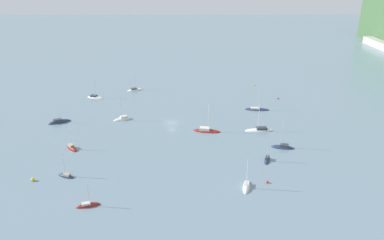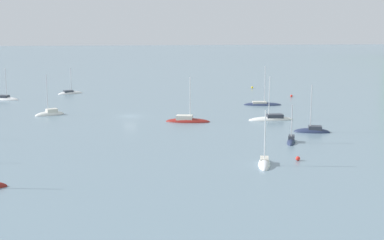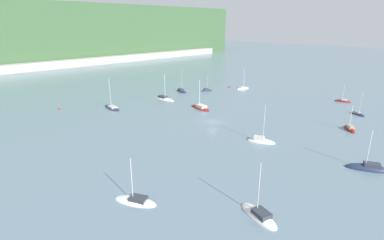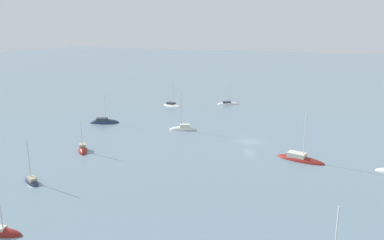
{
  "view_description": "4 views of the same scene",
  "coord_description": "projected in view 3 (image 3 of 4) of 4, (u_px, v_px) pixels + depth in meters",
  "views": [
    {
      "loc": [
        112.22,
        5.4,
        46.87
      ],
      "look_at": [
        0.79,
        6.7,
        1.23
      ],
      "focal_mm": 35.0,
      "sensor_mm": 36.0,
      "label": 1
    },
    {
      "loc": [
        106.89,
        2.6,
        19.27
      ],
      "look_at": [
        10.77,
        11.64,
        1.03
      ],
      "focal_mm": 50.0,
      "sensor_mm": 36.0,
      "label": 2
    },
    {
      "loc": [
        -55.11,
        -48.18,
        24.22
      ],
      "look_at": [
        -6.23,
        1.23,
        1.7
      ],
      "focal_mm": 28.0,
      "sensor_mm": 36.0,
      "label": 3
    },
    {
      "loc": [
        71.3,
        19.14,
        22.49
      ],
      "look_at": [
        -2.54,
        -13.9,
        2.56
      ],
      "focal_mm": 35.0,
      "sensor_mm": 36.0,
      "label": 4
    }
  ],
  "objects": [
    {
      "name": "sailboat_0",
      "position": [
        358.0,
        114.0,
        83.0
      ],
      "size": [
        3.24,
        4.71,
        7.06
      ],
      "rotation": [
        0.0,
        0.0,
        4.26
      ],
      "color": "#232D4C",
      "rests_on": "ground_plane"
    },
    {
      "name": "sailboat_11",
      "position": [
        112.0,
        108.0,
        89.33
      ],
      "size": [
        3.61,
        8.92,
        9.52
      ],
      "rotation": [
        0.0,
        0.0,
        1.46
      ],
      "color": "#232D4C",
      "rests_on": "ground_plane"
    },
    {
      "name": "sailboat_8",
      "position": [
        207.0,
        91.0,
        111.94
      ],
      "size": [
        4.81,
        2.72,
        6.76
      ],
      "rotation": [
        0.0,
        0.0,
        5.96
      ],
      "color": "#232D4C",
      "rests_on": "ground_plane"
    },
    {
      "name": "sailboat_5",
      "position": [
        368.0,
        169.0,
        51.94
      ],
      "size": [
        5.05,
        7.32,
        8.25
      ],
      "rotation": [
        0.0,
        0.0,
        2.03
      ],
      "color": "#232D4C",
      "rests_on": "ground_plane"
    },
    {
      "name": "sailboat_2",
      "position": [
        182.0,
        91.0,
        110.89
      ],
      "size": [
        3.54,
        6.56,
        9.0
      ],
      "rotation": [
        0.0,
        0.0,
        4.48
      ],
      "color": "#232D4C",
      "rests_on": "ground_plane"
    },
    {
      "name": "sailboat_6",
      "position": [
        343.0,
        102.0,
        96.76
      ],
      "size": [
        2.66,
        5.24,
        6.21
      ],
      "rotation": [
        0.0,
        0.0,
        1.83
      ],
      "color": "maroon",
      "rests_on": "ground_plane"
    },
    {
      "name": "mooring_buoy_2",
      "position": [
        59.0,
        108.0,
        88.32
      ],
      "size": [
        0.59,
        0.59,
        0.59
      ],
      "color": "red",
      "rests_on": "ground_plane"
    },
    {
      "name": "sailboat_1",
      "position": [
        349.0,
        130.0,
        71.16
      ],
      "size": [
        4.87,
        4.56,
        6.93
      ],
      "rotation": [
        0.0,
        0.0,
        0.72
      ],
      "color": "maroon",
      "rests_on": "ground_plane"
    },
    {
      "name": "sailboat_9",
      "position": [
        200.0,
        108.0,
        89.11
      ],
      "size": [
        4.29,
        8.88,
        9.25
      ],
      "rotation": [
        0.0,
        0.0,
        1.38
      ],
      "color": "maroon",
      "rests_on": "ground_plane"
    },
    {
      "name": "sailboat_12",
      "position": [
        259.0,
        216.0,
        39.31
      ],
      "size": [
        4.21,
        7.04,
        8.34
      ],
      "rotation": [
        0.0,
        0.0,
        1.28
      ],
      "color": "white",
      "rests_on": "ground_plane"
    },
    {
      "name": "mooring_buoy_0",
      "position": [
        229.0,
        87.0,
        117.73
      ],
      "size": [
        0.63,
        0.63,
        0.63
      ],
      "color": "red",
      "rests_on": "ground_plane"
    },
    {
      "name": "sailboat_3",
      "position": [
        261.0,
        141.0,
        63.96
      ],
      "size": [
        4.46,
        6.29,
        9.07
      ],
      "rotation": [
        0.0,
        0.0,
        5.16
      ],
      "color": "white",
      "rests_on": "ground_plane"
    },
    {
      "name": "sailboat_7",
      "position": [
        164.0,
        99.0,
        99.96
      ],
      "size": [
        3.05,
        9.01,
        9.18
      ],
      "rotation": [
        0.0,
        0.0,
        4.77
      ],
      "color": "white",
      "rests_on": "ground_plane"
    },
    {
      "name": "shore_town_strip",
      "position": [
        38.0,
        66.0,
        161.22
      ],
      "size": [
        275.96,
        6.0,
        4.27
      ],
      "color": "#B7B2A8",
      "rests_on": "ground_plane"
    },
    {
      "name": "sailboat_4",
      "position": [
        135.0,
        202.0,
        42.51
      ],
      "size": [
        5.07,
        6.95,
        7.4
      ],
      "rotation": [
        0.0,
        0.0,
        2.04
      ],
      "color": "white",
      "rests_on": "ground_plane"
    },
    {
      "name": "sailboat_10",
      "position": [
        243.0,
        89.0,
        115.53
      ],
      "size": [
        5.96,
        2.82,
        8.37
      ],
      "rotation": [
        0.0,
        0.0,
        6.06
      ],
      "color": "silver",
      "rests_on": "ground_plane"
    },
    {
      "name": "hillside_ridge",
      "position": [
        10.0,
        34.0,
        184.37
      ],
      "size": [
        324.66,
        75.99,
        36.16
      ],
      "color": "#42663D",
      "rests_on": "ground_plane"
    },
    {
      "name": "ground_plane",
      "position": [
        213.0,
        122.0,
        76.92
      ],
      "size": [
        600.0,
        600.0,
        0.0
      ],
      "primitive_type": "plane",
      "color": "slate"
    }
  ]
}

